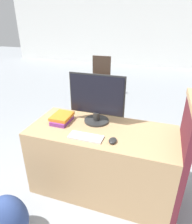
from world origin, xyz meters
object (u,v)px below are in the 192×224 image
(book_stack, at_px, (62,118))
(backpack, at_px, (9,218))
(keyboard, at_px, (86,137))
(far_chair, at_px, (100,75))
(monitor, at_px, (97,99))
(mouse, at_px, (113,141))

(book_stack, distance_m, backpack, 1.00)
(keyboard, xyz_separation_m, far_chair, (-0.80, 2.98, -0.24))
(keyboard, relative_size, far_chair, 0.34)
(monitor, xyz_separation_m, book_stack, (-0.34, -0.12, -0.22))
(mouse, distance_m, book_stack, 0.64)
(mouse, distance_m, backpack, 1.10)
(keyboard, height_order, book_stack, book_stack)
(monitor, height_order, mouse, monitor)
(keyboard, height_order, far_chair, far_chair)
(backpack, bearing_deg, far_chair, 95.01)
(backpack, relative_size, far_chair, 0.45)
(mouse, relative_size, backpack, 0.24)
(monitor, height_order, book_stack, monitor)
(mouse, bearing_deg, monitor, 128.40)
(backpack, bearing_deg, mouse, 39.45)
(book_stack, relative_size, backpack, 0.60)
(far_chair, bearing_deg, keyboard, -118.77)
(book_stack, bearing_deg, backpack, -99.26)
(monitor, xyz_separation_m, keyboard, (0.01, -0.33, -0.25))
(keyboard, bearing_deg, mouse, 2.04)
(keyboard, height_order, backpack, keyboard)
(monitor, bearing_deg, book_stack, -160.65)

